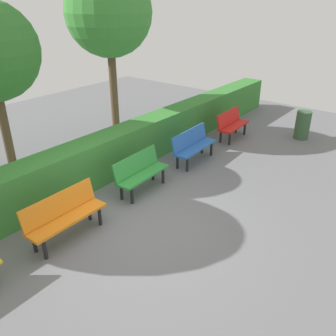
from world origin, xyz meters
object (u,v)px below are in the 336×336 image
Objects in this scene: bench_blue at (193,144)px; trash_bin at (303,125)px; bench_green at (140,171)px; tree_near at (109,13)px; bench_red at (232,124)px; bench_orange at (64,214)px.

trash_bin is at bearing 151.77° from bench_blue.
tree_near is at bearing -128.76° from bench_green.
bench_red and bench_orange have the same top height.
trash_bin is at bearing 124.16° from tree_near.
bench_blue is at bearing -25.96° from trash_bin.
bench_orange is 6.25m from tree_near.
bench_green is 0.30× the size of tree_near.
tree_near is at bearing -144.88° from bench_orange.
bench_orange is at bearing -1.61° from bench_red.
trash_bin reaches higher than bench_blue.
trash_bin is at bearing 167.14° from bench_orange.
tree_near is at bearing -60.50° from bench_red.
bench_blue is at bearing 179.94° from bench_orange.
trash_bin is at bearing 125.82° from bench_red.
bench_green is at bearing -2.45° from bench_red.
bench_green is (2.04, -0.04, -0.00)m from bench_blue.
bench_red and bench_blue have the same top height.
tree_near reaches higher than bench_green.
bench_blue is 4.18m from bench_orange.
bench_blue and bench_orange have the same top height.
bench_orange is 0.32× the size of tree_near.
bench_orange is at bearing -1.64° from bench_blue.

